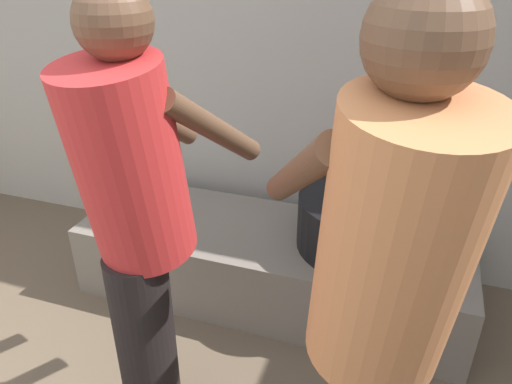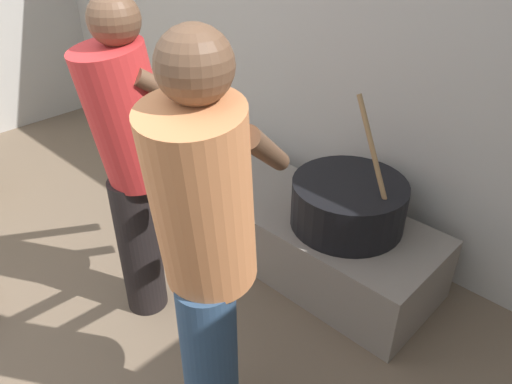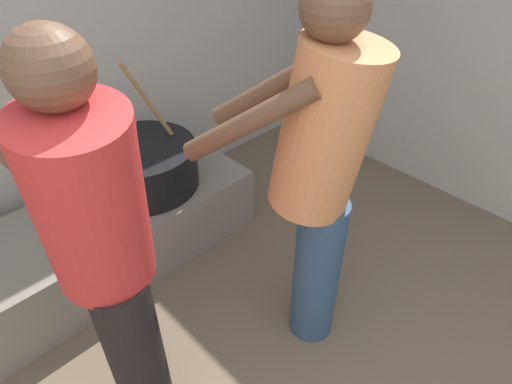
# 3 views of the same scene
# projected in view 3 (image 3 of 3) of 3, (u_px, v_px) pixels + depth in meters

# --- Properties ---
(hearth_ledge) EXTENTS (1.83, 0.60, 0.36)m
(hearth_ledge) POSITION_uv_depth(u_px,v_px,m) (88.00, 247.00, 2.26)
(hearth_ledge) COLOR slate
(hearth_ledge) RESTS_ON ground_plane
(cooking_pot_main) EXTENTS (0.57, 0.57, 0.70)m
(cooking_pot_main) POSITION_uv_depth(u_px,v_px,m) (144.00, 166.00, 2.32)
(cooking_pot_main) COLOR black
(cooking_pot_main) RESTS_ON hearth_ledge
(cook_in_orange_shirt) EXTENTS (0.59, 0.73, 1.56)m
(cook_in_orange_shirt) POSITION_uv_depth(u_px,v_px,m) (320.00, 172.00, 1.56)
(cook_in_orange_shirt) COLOR navy
(cook_in_orange_shirt) RESTS_ON ground_plane
(cook_in_red_shirt) EXTENTS (0.46, 0.69, 1.52)m
(cook_in_red_shirt) POSITION_uv_depth(u_px,v_px,m) (104.00, 248.00, 1.30)
(cook_in_red_shirt) COLOR black
(cook_in_red_shirt) RESTS_ON ground_plane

